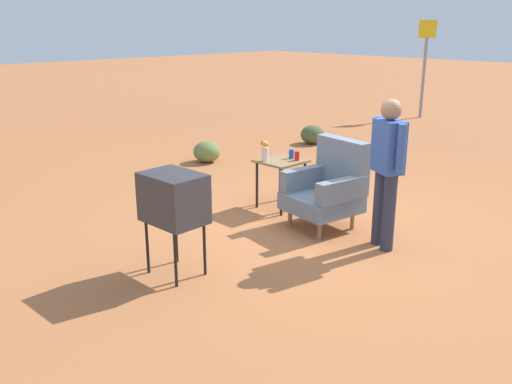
# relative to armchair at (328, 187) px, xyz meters

# --- Properties ---
(ground_plane) EXTENTS (60.00, 60.00, 0.00)m
(ground_plane) POSITION_rel_armchair_xyz_m (0.13, -0.20, -0.50)
(ground_plane) COLOR #B76B3D
(armchair) EXTENTS (0.87, 0.88, 1.06)m
(armchair) POSITION_rel_armchair_xyz_m (0.00, 0.00, 0.00)
(armchair) COLOR #937047
(armchair) RESTS_ON ground
(side_table) EXTENTS (0.56, 0.56, 0.66)m
(side_table) POSITION_rel_armchair_xyz_m (-0.88, 0.10, 0.06)
(side_table) COLOR black
(side_table) RESTS_ON ground
(tv_on_stand) EXTENTS (0.62, 0.47, 1.03)m
(tv_on_stand) POSITION_rel_armchair_xyz_m (-0.19, -2.12, 0.28)
(tv_on_stand) COLOR black
(tv_on_stand) RESTS_ON ground
(person_standing) EXTENTS (0.52, 0.36, 1.64)m
(person_standing) POSITION_rel_armchair_xyz_m (0.84, -0.08, 0.44)
(person_standing) COLOR #2D3347
(person_standing) RESTS_ON ground
(road_sign) EXTENTS (0.33, 0.33, 2.44)m
(road_sign) POSITION_rel_armchair_xyz_m (-3.37, 8.03, 0.88)
(road_sign) COLOR gray
(road_sign) RESTS_ON ground
(soda_can_red) EXTENTS (0.07, 0.07, 0.12)m
(soda_can_red) POSITION_rel_armchair_xyz_m (-0.71, 0.22, 0.22)
(soda_can_red) COLOR red
(soda_can_red) RESTS_ON side_table
(soda_can_blue) EXTENTS (0.07, 0.07, 0.12)m
(soda_can_blue) POSITION_rel_armchair_xyz_m (-0.83, 0.25, 0.22)
(soda_can_blue) COLOR blue
(soda_can_blue) RESTS_ON side_table
(flower_vase) EXTENTS (0.14, 0.09, 0.27)m
(flower_vase) POSITION_rel_armchair_xyz_m (-0.98, -0.11, 0.31)
(flower_vase) COLOR silver
(flower_vase) RESTS_ON side_table
(shrub_mid) EXTENTS (0.48, 0.48, 0.37)m
(shrub_mid) POSITION_rel_armchair_xyz_m (-3.52, 0.98, -0.31)
(shrub_mid) COLOR olive
(shrub_mid) RESTS_ON ground
(shrub_far) EXTENTS (0.49, 0.49, 0.38)m
(shrub_far) POSITION_rel_armchair_xyz_m (-3.22, 3.51, -0.31)
(shrub_far) COLOR #475B33
(shrub_far) RESTS_ON ground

